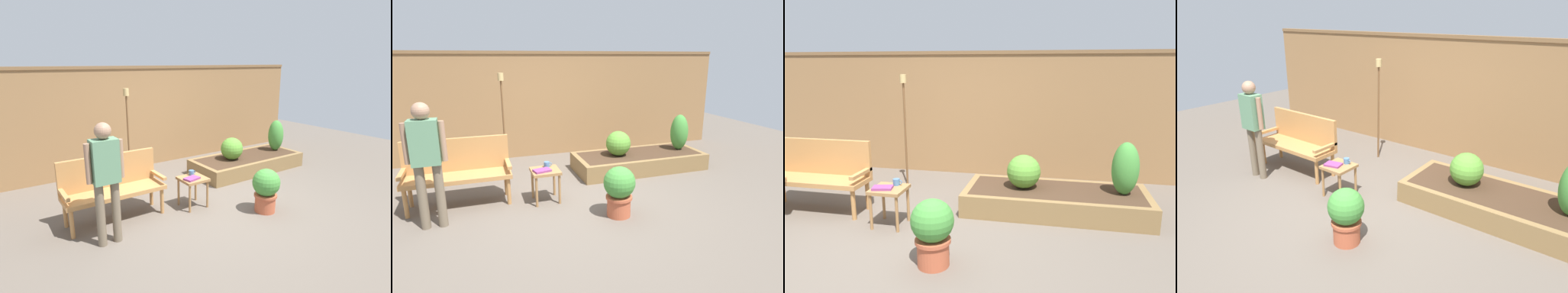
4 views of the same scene
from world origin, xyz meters
The scene contains 12 objects.
ground_plane centered at (0.00, 0.00, 0.00)m, with size 14.00×14.00×0.00m, color #60564C.
fence_back centered at (0.00, 2.60, 1.09)m, with size 8.40×0.14×2.16m.
garden_bench centered at (-1.51, 0.53, 0.54)m, with size 1.44×0.48×0.94m.
side_table centered at (-0.33, 0.20, 0.40)m, with size 0.40×0.40×0.48m.
cup_on_table centered at (-0.28, 0.31, 0.52)m, with size 0.12×0.08×0.08m.
book_on_table centered at (-0.38, 0.14, 0.49)m, with size 0.23×0.16×0.03m, color #7F3875.
potted_boxwood centered at (0.49, -0.58, 0.38)m, with size 0.42×0.42×0.68m.
raised_planter_bed centered at (1.63, 1.06, 0.15)m, with size 2.40×1.00×0.30m.
shrub_near_bench centered at (1.21, 1.07, 0.53)m, with size 0.45×0.45×0.45m.
shrub_far_corner centered at (2.49, 1.07, 0.64)m, with size 0.33×0.33×0.68m.
tiki_torch centered at (-0.75, 1.71, 1.21)m, with size 0.10×0.10×1.78m.
person_by_bench centered at (-1.80, -0.12, 0.93)m, with size 0.47×0.20×1.56m.
Camera 2 is at (-1.23, -4.30, 2.07)m, focal length 30.69 mm.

